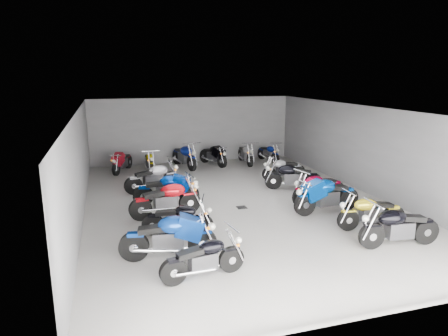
% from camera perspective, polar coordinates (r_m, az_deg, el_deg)
% --- Properties ---
extents(ground, '(14.00, 14.00, 0.00)m').
position_cam_1_polar(ground, '(13.78, 1.87, -5.02)').
color(ground, '#9A9792').
rests_on(ground, ground).
extents(wall_back, '(10.00, 0.10, 3.20)m').
position_cam_1_polar(wall_back, '(20.03, -4.43, 5.43)').
color(wall_back, slate).
rests_on(wall_back, ground).
extents(wall_left, '(0.10, 14.00, 3.20)m').
position_cam_1_polar(wall_left, '(12.73, -19.95, 0.11)').
color(wall_left, slate).
rests_on(wall_left, ground).
extents(wall_right, '(0.10, 14.00, 3.20)m').
position_cam_1_polar(wall_right, '(15.65, 19.59, 2.48)').
color(wall_right, slate).
rests_on(wall_right, ground).
extents(ceiling, '(10.00, 14.00, 0.04)m').
position_cam_1_polar(ceiling, '(13.13, 1.98, 8.44)').
color(ceiling, black).
rests_on(ceiling, wall_back).
extents(drain_grate, '(0.32, 0.32, 0.01)m').
position_cam_1_polar(drain_grate, '(13.33, 2.55, -5.64)').
color(drain_grate, black).
rests_on(drain_grate, ground).
extents(motorcycle_left_a, '(1.94, 0.48, 0.86)m').
position_cam_1_polar(motorcycle_left_a, '(8.81, -2.85, -12.72)').
color(motorcycle_left_a, black).
rests_on(motorcycle_left_a, ground).
extents(motorcycle_left_b, '(2.33, 0.61, 1.03)m').
position_cam_1_polar(motorcycle_left_b, '(9.68, -7.76, -9.76)').
color(motorcycle_left_b, black).
rests_on(motorcycle_left_b, ground).
extents(motorcycle_left_c, '(1.91, 0.72, 0.87)m').
position_cam_1_polar(motorcycle_left_c, '(11.04, -6.52, -7.24)').
color(motorcycle_left_c, black).
rests_on(motorcycle_left_c, ground).
extents(motorcycle_left_d, '(2.28, 0.56, 1.00)m').
position_cam_1_polar(motorcycle_left_d, '(12.48, -8.21, -4.48)').
color(motorcycle_left_d, black).
rests_on(motorcycle_left_d, ground).
extents(motorcycle_left_e, '(2.21, 0.60, 0.98)m').
position_cam_1_polar(motorcycle_left_e, '(13.55, -8.12, -3.11)').
color(motorcycle_left_e, black).
rests_on(motorcycle_left_e, ground).
extents(motorcycle_left_f, '(2.15, 0.72, 0.96)m').
position_cam_1_polar(motorcycle_left_f, '(15.22, -10.06, -1.38)').
color(motorcycle_left_f, black).
rests_on(motorcycle_left_f, ground).
extents(motorcycle_right_a, '(2.22, 0.49, 0.98)m').
position_cam_1_polar(motorcycle_right_a, '(11.20, 23.67, -7.69)').
color(motorcycle_right_a, black).
rests_on(motorcycle_right_a, ground).
extents(motorcycle_right_b, '(2.07, 0.45, 0.91)m').
position_cam_1_polar(motorcycle_right_b, '(12.16, 20.22, -5.93)').
color(motorcycle_right_b, black).
rests_on(motorcycle_right_b, ground).
extents(motorcycle_right_c, '(2.36, 0.52, 1.04)m').
position_cam_1_polar(motorcycle_right_c, '(13.10, 14.41, -3.83)').
color(motorcycle_right_c, black).
rests_on(motorcycle_right_c, ground).
extents(motorcycle_right_d, '(2.18, 0.62, 0.97)m').
position_cam_1_polar(motorcycle_right_d, '(14.02, 13.34, -2.82)').
color(motorcycle_right_d, black).
rests_on(motorcycle_right_d, ground).
extents(motorcycle_right_e, '(2.05, 1.01, 0.96)m').
position_cam_1_polar(motorcycle_right_e, '(15.41, 9.78, -1.20)').
color(motorcycle_right_e, black).
rests_on(motorcycle_right_e, ground).
extents(motorcycle_right_f, '(1.94, 0.39, 0.85)m').
position_cam_1_polar(motorcycle_right_f, '(16.86, 8.47, -0.10)').
color(motorcycle_right_f, black).
rests_on(motorcycle_right_f, ground).
extents(motorcycle_back_a, '(0.97, 1.89, 0.89)m').
position_cam_1_polar(motorcycle_back_a, '(18.53, -14.37, 0.90)').
color(motorcycle_back_a, black).
rests_on(motorcycle_back_a, ground).
extents(motorcycle_back_b, '(0.38, 1.96, 0.86)m').
position_cam_1_polar(motorcycle_back_b, '(18.38, -10.59, 0.95)').
color(motorcycle_back_b, black).
rests_on(motorcycle_back_b, ground).
extents(motorcycle_back_c, '(0.75, 2.32, 1.04)m').
position_cam_1_polar(motorcycle_back_c, '(18.86, -5.69, 1.72)').
color(motorcycle_back_c, black).
rests_on(motorcycle_back_c, ground).
extents(motorcycle_back_d, '(0.87, 2.00, 0.92)m').
position_cam_1_polar(motorcycle_back_d, '(19.30, -1.53, 1.85)').
color(motorcycle_back_d, black).
rests_on(motorcycle_back_d, ground).
extents(motorcycle_back_e, '(0.43, 2.11, 0.93)m').
position_cam_1_polar(motorcycle_back_e, '(19.63, 3.12, 2.05)').
color(motorcycle_back_e, black).
rests_on(motorcycle_back_e, ground).
extents(motorcycle_back_f, '(0.48, 1.88, 0.83)m').
position_cam_1_polar(motorcycle_back_f, '(20.22, 6.39, 2.17)').
color(motorcycle_back_f, black).
rests_on(motorcycle_back_f, ground).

